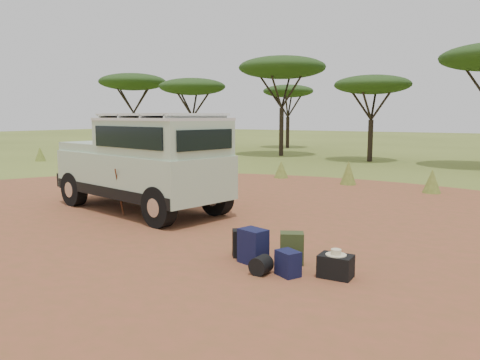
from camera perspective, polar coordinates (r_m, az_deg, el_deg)
The scene contains 13 objects.
ground at distance 10.14m, azimuth -3.59°, elevation -6.72°, with size 140.00×140.00×0.00m, color #5A6925.
dirt_clearing at distance 10.13m, azimuth -3.59°, elevation -6.70°, with size 23.00×23.00×0.01m, color brown.
grass_fringe at distance 17.69m, azimuth 13.28°, elevation 0.65°, with size 36.60×1.60×0.90m.
acacia_treeline at distance 28.32m, azimuth 22.30°, elevation 11.95°, with size 46.70×13.20×6.26m.
safari_vehicle at distance 12.68m, azimuth -11.52°, elevation 1.84°, with size 5.64×3.05×2.60m.
walking_staff at distance 12.07m, azimuth -14.49°, elevation -1.52°, with size 0.03×0.03×1.35m, color maroon.
backpack_black at distance 8.55m, azimuth 0.34°, elevation -7.72°, with size 0.37×0.27×0.50m, color black.
backpack_navy at distance 8.16m, azimuth 1.61°, elevation -8.09°, with size 0.47×0.33×0.61m, color #121539.
backpack_olive at distance 8.19m, azimuth 6.33°, elevation -8.27°, with size 0.40×0.29×0.56m, color #35411E.
duffel_navy at distance 7.60m, azimuth 5.87°, elevation -10.09°, with size 0.37×0.28×0.41m, color #121539.
hard_case at distance 7.66m, azimuth 11.59°, elevation -10.27°, with size 0.52×0.37×0.37m, color black.
stuff_sack at distance 7.67m, azimuth 2.59°, elevation -10.34°, with size 0.30×0.30×0.30m, color black.
safari_hat at distance 7.59m, azimuth 11.63°, elevation -8.70°, with size 0.33×0.33×0.10m.
Camera 1 is at (5.73, -7.97, 2.54)m, focal length 35.00 mm.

